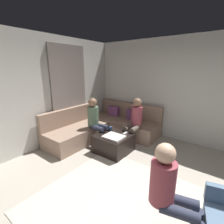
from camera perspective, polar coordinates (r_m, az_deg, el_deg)
ground_plane at (r=2.63m, az=8.33°, el=-34.14°), size 6.00×6.00×0.10m
wall_back at (r=4.58m, az=27.35°, el=6.25°), size 6.00×0.12×2.70m
wall_left at (r=4.05m, az=-30.15°, el=4.90°), size 0.12×6.00×2.70m
curtain_panel at (r=4.64m, az=-14.63°, el=6.32°), size 0.06×1.10×2.50m
area_rug at (r=2.71m, az=5.30°, el=-30.30°), size 2.60×2.20×0.01m
sectional_couch at (r=4.74m, az=-2.54°, el=-5.12°), size 2.10×2.55×0.87m
ottoman at (r=3.93m, az=0.52°, el=-10.76°), size 0.76×0.76×0.42m
folded_blanket at (r=3.69m, az=0.66°, el=-8.63°), size 0.44×0.36×0.04m
coffee_mug at (r=4.08m, az=-0.45°, el=-5.80°), size 0.08×0.08×0.10m
game_remote at (r=3.91m, az=4.60°, el=-7.38°), size 0.05×0.15×0.02m
person_on_couch_back at (r=4.16m, az=7.93°, el=-2.76°), size 0.30×0.60×1.20m
person_on_couch_side at (r=4.16m, az=-5.62°, el=-2.69°), size 0.60×0.30×1.20m
person_on_armchair at (r=2.09m, az=19.88°, el=-24.20°), size 0.61×0.39×1.18m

